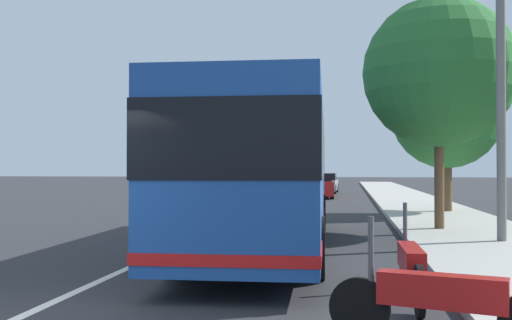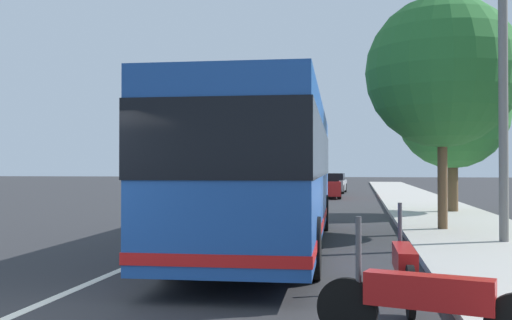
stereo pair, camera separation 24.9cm
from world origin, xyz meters
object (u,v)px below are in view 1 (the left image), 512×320
Objects in this scene: car_side_street at (264,184)px; roadside_tree_far_block at (447,114)px; motorcycle_by_tree at (440,301)px; roadside_tree_mid_block at (439,73)px; car_behind_bus at (317,186)px; car_ahead_same_lane at (295,178)px; utility_pole at (501,74)px; motorcycle_angled at (411,266)px; car_far_distant at (325,184)px; coach_bus at (268,167)px.

car_side_street is 18.16m from roadside_tree_far_block.
roadside_tree_mid_block is at bearing -81.38° from motorcycle_by_tree.
roadside_tree_mid_block is at bearing -170.68° from car_behind_bus.
car_behind_bus is at bearing -67.68° from motorcycle_by_tree.
car_ahead_same_lane is 47.90m from utility_pole.
roadside_tree_mid_block is at bearing 17.30° from car_side_street.
roadside_tree_far_block is at bearing -11.21° from motorcycle_angled.
motorcycle_angled is 0.58× the size of car_side_street.
roadside_tree_mid_block is at bearing 20.24° from utility_pole.
roadside_tree_mid_block is at bearing 169.33° from roadside_tree_far_block.
car_ahead_same_lane reaches higher than car_far_distant.
car_ahead_same_lane is 45.21m from roadside_tree_mid_block.
car_far_distant is 0.61× the size of utility_pole.
motorcycle_by_tree is 0.28× the size of utility_pole.
motorcycle_angled is 27.09m from car_behind_bus.
coach_bus is at bearing 5.88° from car_side_street.
roadside_tree_mid_block is (10.50, -1.54, 3.86)m from motorcycle_by_tree.
motorcycle_angled is 0.50× the size of car_far_distant.
car_ahead_same_lane is at bearing 2.36° from coach_bus.
car_ahead_same_lane is (22.30, -0.02, 0.03)m from car_side_street.
roadside_tree_mid_block reaches higher than car_side_street.
coach_bus is 1.51× the size of utility_pole.
roadside_tree_mid_block reaches higher than car_far_distant.
motorcycle_by_tree is (-7.03, -2.64, -1.31)m from coach_bus.
roadside_tree_far_block reaches higher than motorcycle_by_tree.
car_behind_bus is 1.09× the size of car_side_street.
car_side_street is at bearing 6.24° from coach_bus.
motorcycle_by_tree is 2.07m from motorcycle_angled.
coach_bus is 7.62m from motorcycle_by_tree.
coach_bus reaches higher than motorcycle_angled.
roadside_tree_far_block is (15.13, -2.87, 3.33)m from motorcycle_angled.
car_behind_bus is at bearing 12.96° from roadside_tree_mid_block.
car_ahead_same_lane is 0.80× the size of roadside_tree_far_block.
coach_bus is 5.61m from utility_pole.
roadside_tree_mid_block is (3.47, -4.18, 2.55)m from coach_bus.
roadside_tree_far_block reaches higher than car_side_street.
car_side_street is 26.40m from utility_pole.
coach_bus is 29.09m from car_far_distant.
roadside_tree_far_block is (-37.66, -9.16, 3.06)m from car_ahead_same_lane.
car_ahead_same_lane is (25.84, 3.63, 0.05)m from car_behind_bus.
roadside_tree_far_block is at bearing -162.50° from car_far_distant.
motorcycle_by_tree is 29.15m from car_behind_bus.
roadside_tree_far_block reaches higher than coach_bus.
utility_pole is at bearing -168.15° from car_far_distant.
utility_pole is at bearing 178.13° from roadside_tree_far_block.
roadside_tree_far_block is (10.17, -5.45, 2.03)m from coach_bus.
roadside_tree_mid_block reaches higher than car_behind_bus.
motorcycle_angled is at bearing 8.77° from car_ahead_same_lane.
car_behind_bus is at bearing 25.06° from roadside_tree_far_block.
car_side_street reaches higher than motorcycle_by_tree.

